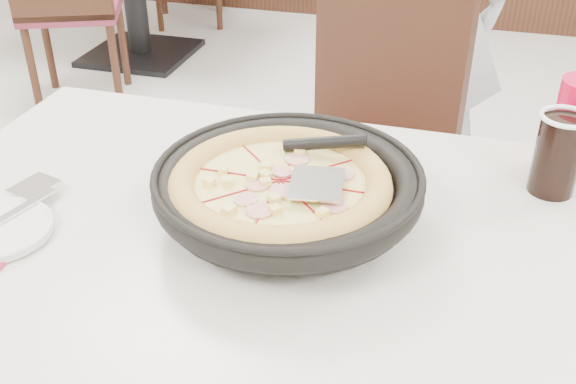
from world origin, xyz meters
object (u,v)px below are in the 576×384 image
(chair_far, at_px, (346,174))
(cola_glass, at_px, (557,156))
(bg_chair_left_near, at_px, (71,2))
(pizza, at_px, (280,193))
(pizza_pan, at_px, (288,196))

(chair_far, distance_m, cola_glass, 0.69)
(cola_glass, bearing_deg, chair_far, 134.60)
(chair_far, distance_m, bg_chair_left_near, 1.90)
(cola_glass, distance_m, bg_chair_left_near, 2.52)
(bg_chair_left_near, bearing_deg, pizza, -72.94)
(bg_chair_left_near, bearing_deg, pizza_pan, -72.50)
(chair_far, height_order, cola_glass, chair_far)
(chair_far, bearing_deg, pizza, 110.90)
(pizza, bearing_deg, bg_chair_left_near, 129.98)
(pizza_pan, distance_m, cola_glass, 0.44)
(chair_far, bearing_deg, pizza_pan, 111.47)
(chair_far, height_order, pizza_pan, chair_far)
(pizza_pan, relative_size, cola_glass, 2.91)
(pizza_pan, distance_m, bg_chair_left_near, 2.38)
(chair_far, xyz_separation_m, pizza_pan, (0.03, -0.63, 0.32))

